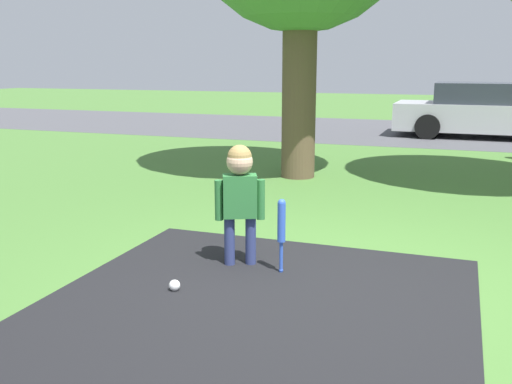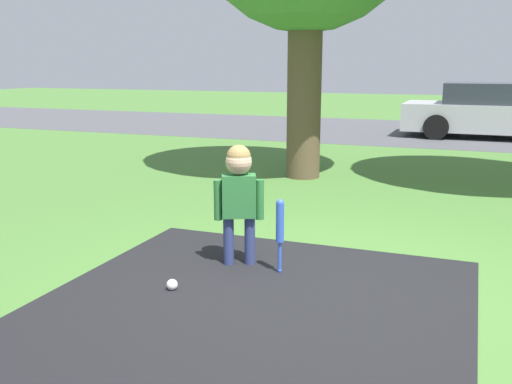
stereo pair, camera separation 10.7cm
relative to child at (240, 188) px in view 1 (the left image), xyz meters
name	(u,v)px [view 1 (the left image)]	position (x,y,z in m)	size (l,w,h in m)	color
ground_plane	(328,286)	(0.82, -0.24, -0.67)	(60.00, 60.00, 0.00)	#477533
street_strip	(424,132)	(0.82, 10.71, -0.67)	(40.00, 6.00, 0.01)	#4C4C51
child	(240,188)	(0.00, 0.00, 0.00)	(0.39, 0.26, 1.04)	navy
baseball_bat	(281,225)	(0.39, -0.07, -0.27)	(0.07, 0.07, 0.62)	blue
sports_ball	(175,285)	(-0.25, -0.72, -0.63)	(0.09, 0.09, 0.09)	white
parked_car	(487,112)	(2.26, 10.13, -0.08)	(4.27, 1.91, 1.27)	#B7B7BC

